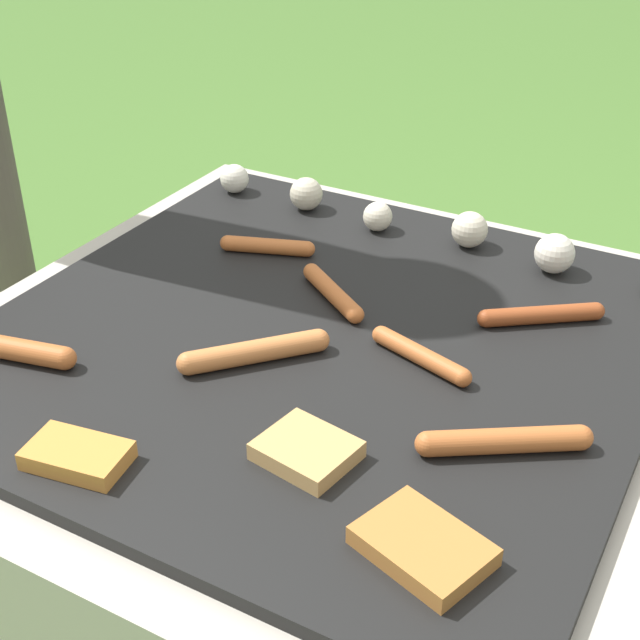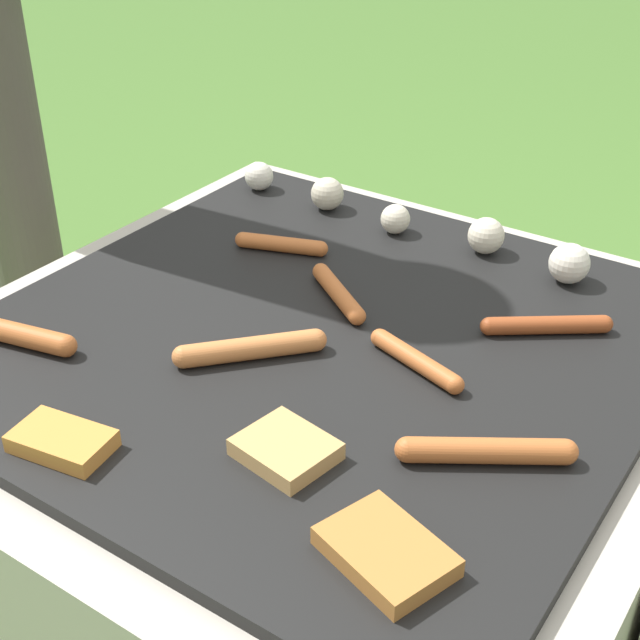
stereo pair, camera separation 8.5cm
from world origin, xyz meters
The scene contains 13 objects.
ground_plane centered at (0.00, 0.00, 0.00)m, with size 14.00×14.00×0.00m, color #47702D.
grill centered at (0.00, 0.00, 0.22)m, with size 0.93×0.93×0.44m.
sausage_front_center centered at (0.14, 0.00, 0.45)m, with size 0.15×0.06×0.02m.
sausage_front_right centered at (-0.30, -0.23, 0.46)m, with size 0.17×0.06×0.03m.
sausage_back_right centered at (-0.03, 0.08, 0.46)m, with size 0.13×0.10×0.02m.
sausage_back_center centered at (0.28, -0.11, 0.46)m, with size 0.16×0.12×0.03m.
sausage_back_left centered at (0.24, 0.16, 0.46)m, with size 0.14×0.11×0.02m.
sausage_front_left centered at (-0.04, -0.09, 0.46)m, with size 0.14×0.15×0.03m.
sausage_mid_right centered at (-0.18, 0.16, 0.46)m, with size 0.14×0.06×0.02m.
bread_slice_right centered at (0.26, -0.28, 0.45)m, with size 0.14×0.11×0.02m.
bread_slice_left centered at (-0.10, -0.34, 0.45)m, with size 0.11×0.08×0.02m.
bread_slice_center centered at (0.11, -0.22, 0.45)m, with size 0.11×0.09×0.02m.
mushroom_row centered at (0.02, 0.32, 0.47)m, with size 0.75×0.07×0.06m.
Camera 1 is at (0.47, -0.84, 1.05)m, focal length 50.00 mm.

